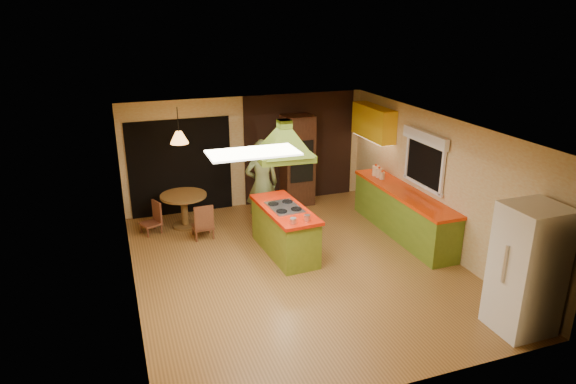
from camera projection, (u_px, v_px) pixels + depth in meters
name	position (u px, v px, depth m)	size (l,w,h in m)	color
ground	(298.00, 266.00, 9.03)	(6.50, 6.50, 0.00)	olive
room_walls	(298.00, 200.00, 8.61)	(5.50, 6.50, 6.50)	beige
ceiling_plane	(299.00, 127.00, 8.19)	(6.50, 6.50, 0.00)	silver
brick_panel	(300.00, 147.00, 11.87)	(2.64, 0.03, 2.50)	#381E14
nook_opening	(181.00, 167.00, 11.07)	(2.20, 0.03, 2.10)	black
right_counter	(403.00, 213.00, 10.18)	(0.62, 3.05, 0.92)	olive
upper_cabinets	(373.00, 122.00, 11.13)	(0.34, 1.40, 0.70)	yellow
window_right	(425.00, 150.00, 9.64)	(0.12, 1.35, 1.06)	black
fluor_panel	(253.00, 153.00, 6.78)	(1.20, 0.60, 0.03)	white
kitchen_island	(285.00, 230.00, 9.40)	(0.83, 1.83, 0.91)	olive
range_hood	(284.00, 134.00, 8.79)	(1.00, 0.75, 0.79)	#5C761D
man	(262.00, 185.00, 10.32)	(0.69, 0.45, 1.88)	#4C552D
refrigerator	(527.00, 269.00, 6.99)	(0.76, 0.72, 1.86)	white
wall_oven	(297.00, 160.00, 11.64)	(0.68, 0.60, 2.07)	#442416
dining_table	(184.00, 204.00, 10.52)	(0.94, 0.94, 0.71)	brown
chair_left	(150.00, 218.00, 10.27)	(0.35, 0.35, 0.65)	brown
chair_near	(202.00, 220.00, 10.07)	(0.40, 0.40, 0.72)	brown
pendant_lamp	(179.00, 137.00, 10.05)	(0.36, 0.36, 0.24)	#FF9E3F
canister_large	(379.00, 173.00, 10.80)	(0.13, 0.13, 0.19)	#F1E0C2
canister_medium	(376.00, 171.00, 10.93)	(0.15, 0.15, 0.21)	#FFEFCD
canister_small	(382.00, 176.00, 10.69)	(0.11, 0.11, 0.15)	beige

